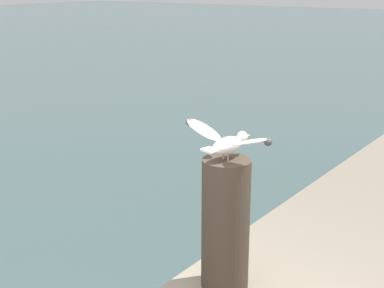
# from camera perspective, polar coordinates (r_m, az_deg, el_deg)

# --- Properties ---
(mooring_post) EXTENTS (0.29, 0.29, 0.82)m
(mooring_post) POSITION_cam_1_polar(r_m,az_deg,el_deg) (3.36, 3.49, -8.27)
(mooring_post) COLOR #382D23
(mooring_post) RESTS_ON harbor_quay
(seagull) EXTENTS (0.39, 0.64, 0.20)m
(seagull) POSITION_cam_1_polar(r_m,az_deg,el_deg) (3.17, 3.70, 0.31)
(seagull) COLOR tan
(seagull) RESTS_ON mooring_post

